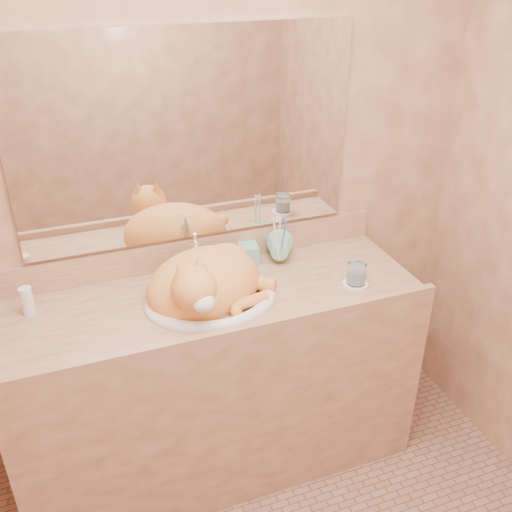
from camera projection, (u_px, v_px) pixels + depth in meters
name	position (u px, v px, depth m)	size (l,w,h in m)	color
wall_back	(190.00, 173.00, 2.20)	(2.40, 0.02, 2.50)	#8F5B41
vanity_counter	(218.00, 383.00, 2.37)	(1.60, 0.55, 0.85)	brown
mirror	(188.00, 139.00, 2.12)	(1.30, 0.02, 0.80)	white
sink_basin	(210.00, 283.00, 2.11)	(0.49, 0.41, 0.15)	white
faucet	(197.00, 257.00, 2.26)	(0.05, 0.12, 0.18)	silver
cat	(205.00, 281.00, 2.11)	(0.47, 0.38, 0.25)	orange
soap_dispenser	(250.00, 248.00, 2.33)	(0.08, 0.08, 0.18)	#75BCA2
toothbrush_cup	(279.00, 255.00, 2.34)	(0.12, 0.12, 0.11)	#75BCA2
toothbrushes	(280.00, 237.00, 2.30)	(0.04, 0.04, 0.23)	silver
saucer	(356.00, 284.00, 2.24)	(0.10, 0.10, 0.01)	white
water_glass	(357.00, 273.00, 2.21)	(0.07, 0.07, 0.09)	white
lotion_bottle	(27.00, 301.00, 2.04)	(0.05, 0.05, 0.11)	silver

